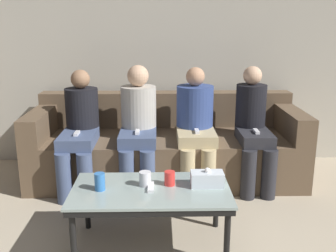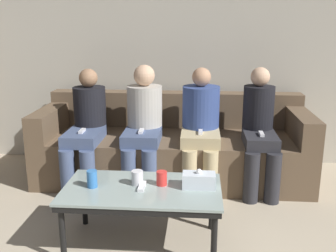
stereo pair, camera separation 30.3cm
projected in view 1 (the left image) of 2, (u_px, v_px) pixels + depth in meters
The scene contains 12 objects.
wall_back at pixel (166, 41), 4.13m from camera, with size 12.00×0.06×2.60m.
couch at pixel (167, 147), 3.87m from camera, with size 2.56×0.90×0.80m.
coffee_table at pixel (151, 194), 2.64m from camera, with size 1.06×0.59×0.42m.
cup_near_left at pixel (169, 178), 2.67m from camera, with size 0.07×0.07×0.10m.
cup_near_right at pixel (100, 182), 2.59m from camera, with size 0.07×0.07×0.12m.
cup_far_center at pixel (145, 179), 2.66m from camera, with size 0.08×0.08×0.10m.
tissue_box at pixel (207, 179), 2.66m from camera, with size 0.22×0.12×0.13m.
game_remote at pixel (151, 187), 2.62m from camera, with size 0.04×0.15×0.02m.
seated_person_left_end at pixel (80, 127), 3.56m from camera, with size 0.31×0.70×1.08m.
seated_person_mid_left at pixel (138, 123), 3.59m from camera, with size 0.33×0.65×1.12m.
seated_person_mid_right at pixel (196, 123), 3.61m from camera, with size 0.34×0.64×1.10m.
seated_person_right_end at pixel (253, 125), 3.60m from camera, with size 0.31×0.63×1.11m.
Camera 1 is at (-0.06, -0.71, 1.51)m, focal length 42.00 mm.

